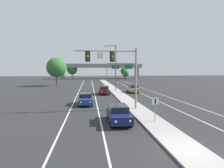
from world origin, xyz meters
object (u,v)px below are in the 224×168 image
at_px(median_sign_post, 155,106).
at_px(tree_far_left_c, 56,67).
at_px(tree_far_right_c, 124,71).
at_px(car_oncoming_navy, 118,114).
at_px(car_oncoming_darkred, 104,90).
at_px(car_receding_tan, 133,89).
at_px(highway_sign_gantry, 122,66).
at_px(tree_far_right_a, 125,73).
at_px(overhead_signal_mast, 117,65).
at_px(tree_far_left_b, 72,69).
at_px(car_oncoming_blue, 86,99).
at_px(street_lamp_median, 115,65).

height_order(median_sign_post, tree_far_left_c, tree_far_left_c).
height_order(tree_far_right_c, tree_far_left_c, tree_far_left_c).
bearing_deg(car_oncoming_navy, car_oncoming_darkred, 89.39).
xyz_separation_m(car_receding_tan, highway_sign_gantry, (4.96, 40.98, 5.34)).
bearing_deg(tree_far_right_a, tree_far_right_c, 80.81).
xyz_separation_m(overhead_signal_mast, tree_far_left_c, (-12.62, 34.18, 0.08)).
bearing_deg(highway_sign_gantry, median_sign_post, -97.31).
xyz_separation_m(tree_far_left_b, tree_far_right_c, (27.89, 6.18, -0.95)).
bearing_deg(tree_far_right_a, car_receding_tan, -99.12).
bearing_deg(overhead_signal_mast, car_receding_tan, 70.51).
bearing_deg(tree_far_right_c, car_oncoming_navy, -101.02).
bearing_deg(highway_sign_gantry, car_oncoming_navy, -100.28).
bearing_deg(car_oncoming_darkred, car_oncoming_blue, -107.58).
bearing_deg(car_oncoming_darkred, tree_far_left_b, 100.69).
bearing_deg(car_oncoming_darkred, overhead_signal_mast, -88.36).
height_order(tree_far_left_b, tree_far_right_c, tree_far_left_b).
bearing_deg(tree_far_left_c, overhead_signal_mast, -69.73).
bearing_deg(car_receding_tan, tree_far_right_c, 80.86).
xyz_separation_m(car_oncoming_navy, car_oncoming_blue, (-3.13, 9.06, 0.00)).
bearing_deg(tree_far_right_c, overhead_signal_mast, -101.28).
bearing_deg(median_sign_post, overhead_signal_mast, 114.23).
bearing_deg(overhead_signal_mast, car_oncoming_navy, -96.82).
relative_size(highway_sign_gantry, tree_far_right_c, 2.26).
relative_size(car_oncoming_blue, car_receding_tan, 1.00).
distance_m(car_oncoming_darkred, car_receding_tan, 6.39).
bearing_deg(car_oncoming_darkred, median_sign_post, -81.49).
bearing_deg(car_oncoming_navy, overhead_signal_mast, 83.18).
distance_m(median_sign_post, car_oncoming_darkred, 20.44).
xyz_separation_m(median_sign_post, tree_far_right_a, (10.40, 67.33, 1.53)).
distance_m(car_receding_tan, highway_sign_gantry, 41.62).
distance_m(overhead_signal_mast, highway_sign_gantry, 58.15).
height_order(overhead_signal_mast, street_lamp_median, street_lamp_median).
bearing_deg(highway_sign_gantry, tree_far_left_b, 142.16).
relative_size(overhead_signal_mast, car_oncoming_darkred, 1.61).
bearing_deg(car_oncoming_navy, tree_far_left_b, 97.95).
bearing_deg(highway_sign_gantry, car_oncoming_blue, -105.16).
bearing_deg(car_receding_tan, car_oncoming_darkred, -163.89).
bearing_deg(median_sign_post, car_oncoming_navy, 169.65).
height_order(car_oncoming_darkred, highway_sign_gantry, highway_sign_gantry).
distance_m(median_sign_post, tree_far_right_c, 87.65).
relative_size(car_oncoming_darkred, car_receding_tan, 1.00).
distance_m(tree_far_right_c, tree_far_right_a, 19.51).
bearing_deg(car_oncoming_blue, tree_far_right_c, 75.52).
distance_m(car_receding_tan, tree_far_left_b, 61.11).
relative_size(car_oncoming_blue, highway_sign_gantry, 0.34).
bearing_deg(tree_far_right_a, car_oncoming_blue, -106.20).
relative_size(car_receding_tan, tree_far_left_c, 0.54).
height_order(car_oncoming_navy, tree_far_right_c, tree_far_right_c).
xyz_separation_m(car_oncoming_navy, tree_far_right_a, (13.63, 66.74, 2.30)).
xyz_separation_m(car_oncoming_darkred, tree_far_right_c, (16.53, 66.38, 3.01)).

